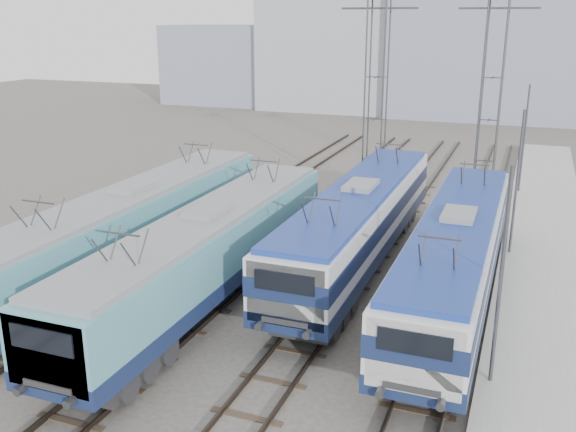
# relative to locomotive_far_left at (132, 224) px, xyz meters

# --- Properties ---
(ground) EXTENTS (160.00, 160.00, 0.00)m
(ground) POSITION_rel_locomotive_far_left_xyz_m (6.75, -5.97, -2.33)
(ground) COLOR #514C47
(platform) EXTENTS (4.00, 70.00, 0.30)m
(platform) POSITION_rel_locomotive_far_left_xyz_m (16.95, 2.03, -2.18)
(platform) COLOR #9E9E99
(platform) RESTS_ON ground
(locomotive_far_left) EXTENTS (2.97, 18.77, 3.53)m
(locomotive_far_left) POSITION_rel_locomotive_far_left_xyz_m (0.00, 0.00, 0.00)
(locomotive_far_left) COLOR #152148
(locomotive_far_left) RESTS_ON ground
(locomotive_center_left) EXTENTS (2.90, 18.30, 3.44)m
(locomotive_center_left) POSITION_rel_locomotive_far_left_xyz_m (4.50, -1.72, -0.05)
(locomotive_center_left) COLOR #152148
(locomotive_center_left) RESTS_ON ground
(locomotive_center_right) EXTENTS (2.92, 18.46, 3.47)m
(locomotive_center_right) POSITION_rel_locomotive_far_left_xyz_m (9.00, 4.10, 0.02)
(locomotive_center_right) COLOR #152148
(locomotive_center_right) RESTS_ON ground
(locomotive_far_right) EXTENTS (2.84, 17.96, 3.38)m
(locomotive_far_right) POSITION_rel_locomotive_far_left_xyz_m (13.50, 1.50, -0.04)
(locomotive_far_right) COLOR #152148
(locomotive_far_right) RESTS_ON ground
(catenary_tower_west) EXTENTS (4.50, 1.20, 12.00)m
(catenary_tower_west) POSITION_rel_locomotive_far_left_xyz_m (6.75, 16.03, 4.31)
(catenary_tower_west) COLOR #3F4247
(catenary_tower_west) RESTS_ON ground
(catenary_tower_east) EXTENTS (4.50, 1.20, 12.00)m
(catenary_tower_east) POSITION_rel_locomotive_far_left_xyz_m (13.25, 18.03, 4.31)
(catenary_tower_east) COLOR #3F4247
(catenary_tower_east) RESTS_ON ground
(mast_front) EXTENTS (0.12, 0.12, 7.00)m
(mast_front) POSITION_rel_locomotive_far_left_xyz_m (15.35, -3.97, 1.17)
(mast_front) COLOR #3F4247
(mast_front) RESTS_ON ground
(mast_mid) EXTENTS (0.12, 0.12, 7.00)m
(mast_mid) POSITION_rel_locomotive_far_left_xyz_m (15.35, 8.03, 1.17)
(mast_mid) COLOR #3F4247
(mast_mid) RESTS_ON ground
(mast_rear) EXTENTS (0.12, 0.12, 7.00)m
(mast_rear) POSITION_rel_locomotive_far_left_xyz_m (15.35, 20.03, 1.17)
(mast_rear) COLOR #3F4247
(mast_rear) RESTS_ON ground
(building_west) EXTENTS (18.00, 12.00, 14.00)m
(building_west) POSITION_rel_locomotive_far_left_xyz_m (-7.25, 56.03, 4.67)
(building_west) COLOR #959DA5
(building_west) RESTS_ON ground
(building_center) EXTENTS (22.00, 14.00, 18.00)m
(building_center) POSITION_rel_locomotive_far_left_xyz_m (10.75, 56.03, 6.67)
(building_center) COLOR gray
(building_center) RESTS_ON ground
(building_far_west) EXTENTS (14.00, 10.00, 10.00)m
(building_far_west) POSITION_rel_locomotive_far_left_xyz_m (-23.25, 56.03, 2.67)
(building_far_west) COLOR gray
(building_far_west) RESTS_ON ground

